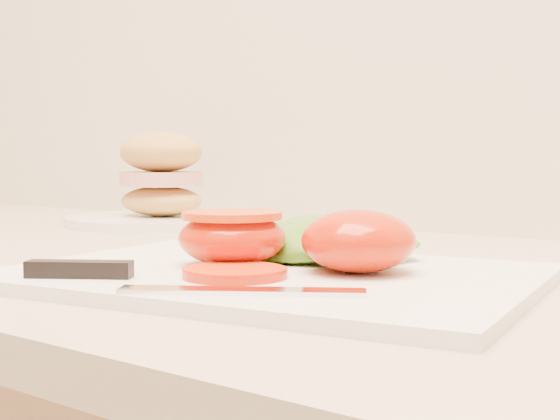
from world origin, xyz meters
The scene contains 8 objects.
cutting_board centered at (-0.20, 1.57, 0.94)m, with size 0.39×0.28×0.01m, color white.
tomato_half_dome centered at (-0.14, 1.60, 0.96)m, with size 0.09×0.09×0.05m, color red.
tomato_half_cut centered at (-0.24, 1.57, 0.96)m, with size 0.09×0.09×0.04m.
tomato_slice_0 centered at (-0.20, 1.53, 0.94)m, with size 0.07×0.07×0.01m, color #FB5E1C.
lettuce_leaf_0 centered at (-0.23, 1.65, 0.95)m, with size 0.16×0.11×0.03m, color #579527.
lettuce_leaf_1 centered at (-0.18, 1.66, 0.95)m, with size 0.11×0.08×0.02m, color #579527.
knife centered at (-0.23, 1.47, 0.94)m, with size 0.24×0.10×0.01m.
sandwich_plate centered at (-0.63, 1.87, 0.98)m, with size 0.27×0.27×0.13m.
Camera 1 is at (0.16, 1.11, 1.03)m, focal length 50.00 mm.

